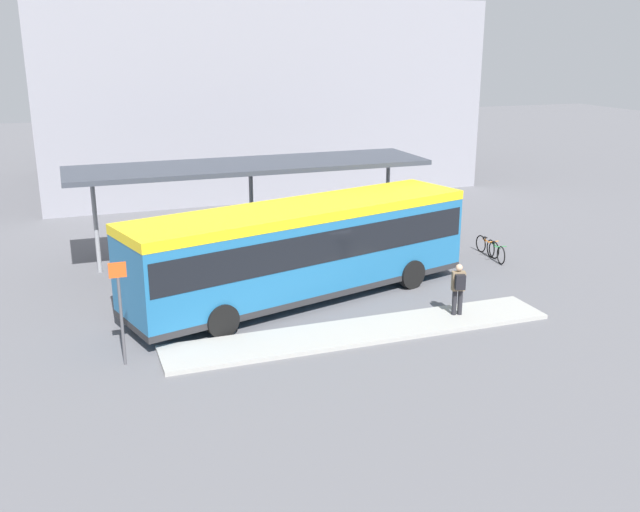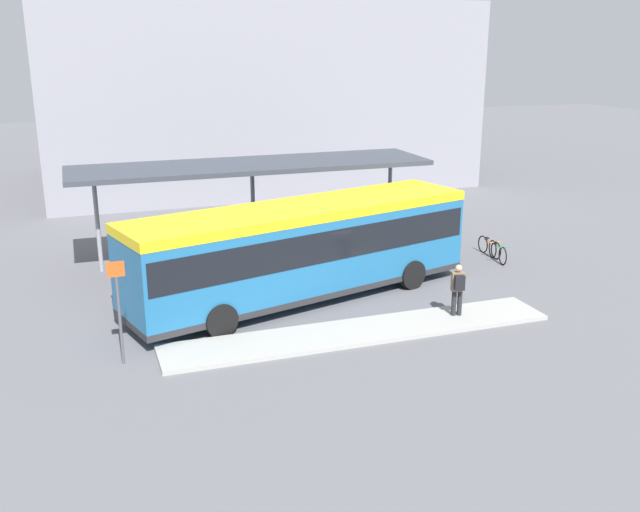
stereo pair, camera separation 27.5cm
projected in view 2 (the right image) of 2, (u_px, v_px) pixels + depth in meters
name	position (u px, v px, depth m)	size (l,w,h in m)	color
ground_plane	(303.00, 299.00, 23.39)	(120.00, 120.00, 0.00)	#5B5B60
curb_island	(360.00, 332.00, 20.60)	(11.55, 1.80, 0.12)	#9E9E99
city_bus	(303.00, 245.00, 22.86)	(12.03, 5.67, 3.14)	#1E6093
pedestrian_waiting	(458.00, 287.00, 21.38)	(0.44, 0.48, 1.61)	#232328
bicycle_green	(498.00, 252.00, 27.32)	(0.48, 1.64, 0.72)	black
bicycle_orange	(489.00, 247.00, 28.01)	(0.48, 1.64, 0.71)	black
station_shelter	(252.00, 167.00, 27.03)	(13.60, 3.49, 3.69)	#383D47
potted_planter_near_shelter	(398.00, 245.00, 27.22)	(0.74, 0.74, 1.23)	slate
platform_sign	(119.00, 308.00, 18.26)	(0.44, 0.08, 2.80)	#4C4C51
station_building	(248.00, 93.00, 43.04)	(23.65, 14.93, 10.23)	gray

